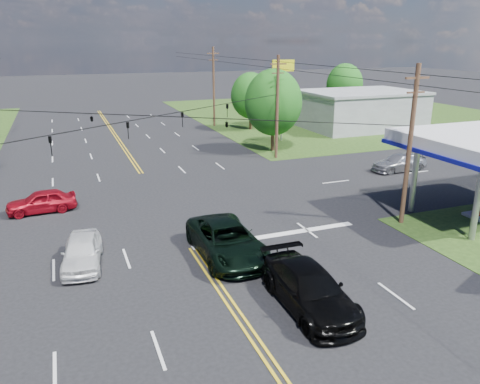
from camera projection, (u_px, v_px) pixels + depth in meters
name	position (u px, v px, depth m)	size (l,w,h in m)	color
ground	(161.00, 203.00, 32.31)	(280.00, 280.00, 0.00)	black
grass_ne	(341.00, 113.00, 72.70)	(46.00, 48.00, 0.03)	#1F3A12
stop_bar	(276.00, 235.00, 26.92)	(10.00, 0.50, 0.02)	silver
retail_ne	(360.00, 111.00, 59.66)	(14.00, 10.00, 4.40)	gray
pole_se	(410.00, 144.00, 27.25)	(1.60, 0.28, 9.50)	#452D1D
pole_ne	(277.00, 106.00, 43.24)	(1.60, 0.28, 9.50)	#452D1D
pole_right_far	(214.00, 86.00, 60.03)	(1.60, 0.28, 10.00)	#452D1D
span_wire_signals	(157.00, 116.00, 30.47)	(26.00, 18.00, 1.13)	black
power_lines	(161.00, 77.00, 27.89)	(26.04, 100.00, 0.64)	black
tree_right_a	(273.00, 103.00, 46.26)	(5.70, 5.70, 8.18)	#452D1D
tree_right_b	(251.00, 96.00, 57.97)	(4.94, 4.94, 7.09)	#452D1D
tree_far_r	(345.00, 85.00, 69.18)	(5.32, 5.32, 7.63)	#452D1D
pickup_dkgreen	(227.00, 240.00, 24.05)	(2.95, 6.40, 1.78)	black
suv_black	(309.00, 289.00, 19.40)	(2.41, 5.92, 1.72)	black
pickup_white	(82.00, 251.00, 23.06)	(1.80, 4.47, 1.52)	silver
sedan_red	(41.00, 201.00, 30.37)	(1.74, 4.32, 1.47)	maroon
sedan_far	(399.00, 163.00, 40.12)	(2.03, 4.98, 1.45)	#9D9DA1
polesign_ne	(283.00, 77.00, 50.33)	(2.42, 0.65, 8.78)	#A5A5AA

